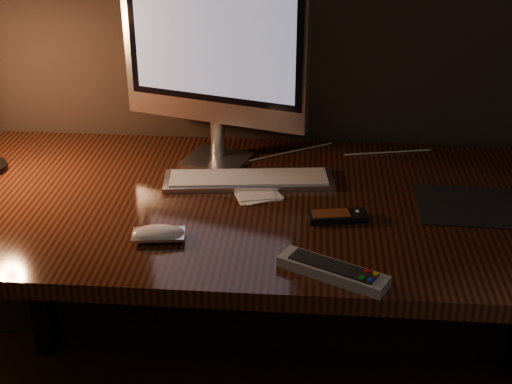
# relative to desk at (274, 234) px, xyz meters

# --- Properties ---
(desk) EXTENTS (1.60, 0.75, 0.75)m
(desk) POSITION_rel_desk_xyz_m (0.00, 0.00, 0.00)
(desk) COLOR #3F1C0E
(desk) RESTS_ON ground
(monitor) EXTENTS (0.47, 0.18, 0.51)m
(monitor) POSITION_rel_desk_xyz_m (-0.16, 0.14, 0.43)
(monitor) COLOR silver
(monitor) RESTS_ON desk
(keyboard) EXTENTS (0.42, 0.16, 0.02)m
(keyboard) POSITION_rel_desk_xyz_m (-0.07, 0.03, 0.14)
(keyboard) COLOR silver
(keyboard) RESTS_ON desk
(mousepad) EXTENTS (0.26, 0.21, 0.00)m
(mousepad) POSITION_rel_desk_xyz_m (0.46, -0.06, 0.13)
(mousepad) COLOR black
(mousepad) RESTS_ON desk
(mouse) EXTENTS (0.12, 0.07, 0.02)m
(mouse) POSITION_rel_desk_xyz_m (-0.23, -0.26, 0.14)
(mouse) COLOR white
(mouse) RESTS_ON desk
(media_remote) EXTENTS (0.14, 0.07, 0.02)m
(media_remote) POSITION_rel_desk_xyz_m (0.15, -0.15, 0.14)
(media_remote) COLOR black
(media_remote) RESTS_ON desk
(tv_remote) EXTENTS (0.22, 0.15, 0.03)m
(tv_remote) POSITION_rel_desk_xyz_m (0.13, -0.38, 0.14)
(tv_remote) COLOR #929598
(tv_remote) RESTS_ON desk
(papers) EXTENTS (0.12, 0.10, 0.01)m
(papers) POSITION_rel_desk_xyz_m (-0.04, -0.05, 0.13)
(papers) COLOR white
(papers) RESTS_ON desk
(cable) EXTENTS (0.47, 0.18, 0.00)m
(cable) POSITION_rel_desk_xyz_m (0.16, 0.21, 0.13)
(cable) COLOR white
(cable) RESTS_ON desk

